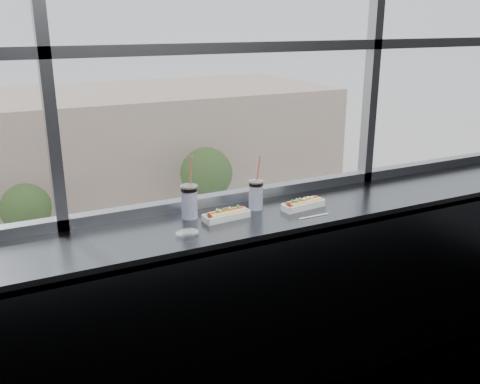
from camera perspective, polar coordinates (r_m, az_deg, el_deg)
name	(u,v)px	position (r m, az deg, el deg)	size (l,w,h in m)	color
wall_back_lower	(234,282)	(3.46, -0.69, -9.62)	(6.00, 6.00, 0.00)	black
counter	(255,220)	(3.02, 1.57, -3.01)	(6.00, 0.55, 0.06)	#595D62
counter_fascia	(276,322)	(3.05, 3.81, -13.71)	(6.00, 0.04, 1.04)	#595D62
hotdog_tray_left	(226,215)	(2.94, -1.47, -2.42)	(0.27, 0.11, 0.07)	white
hotdog_tray_right	(303,204)	(3.13, 6.76, -1.25)	(0.28, 0.12, 0.07)	white
soda_cup_left	(189,200)	(2.95, -5.43, -0.86)	(0.10, 0.10, 0.36)	white
soda_cup_right	(256,193)	(3.08, 1.70, -0.15)	(0.09, 0.09, 0.32)	white
loose_straw	(314,216)	(3.01, 7.89, -2.58)	(0.01, 0.01, 0.19)	white
wrapper	(187,232)	(2.74, -5.66, -4.32)	(0.11, 0.08, 0.03)	silver
plaza_ground	(2,187)	(48.11, -24.02, 0.46)	(120.00, 120.00, 0.00)	beige
street_asphalt	(39,327)	(26.30, -20.64, -13.28)	(80.00, 10.00, 0.06)	black
far_sidewalk	(21,259)	(33.47, -22.30, -6.61)	(80.00, 6.00, 0.04)	beige
far_building	(0,154)	(41.79, -24.22, 3.68)	(50.00, 14.00, 8.00)	tan
car_near_d	(240,304)	(24.19, 0.05, -11.84)	(6.48, 2.70, 2.16)	#ADADAB
car_near_e	(353,277)	(27.28, 11.96, -8.84)	(5.93, 2.47, 1.98)	navy
car_near_c	(22,361)	(22.30, -22.25, -16.30)	(6.24, 2.60, 2.08)	maroon
car_far_c	(213,233)	(31.54, -2.92, -4.37)	(6.84, 2.85, 2.28)	white
car_far_b	(64,260)	(29.47, -18.27, -6.94)	(6.90, 2.88, 2.30)	maroon
pedestrian_c	(84,232)	(33.07, -16.27, -4.11)	(0.99, 0.74, 2.23)	#66605B
tree_center	(26,208)	(32.44, -21.88, -1.64)	(2.84, 2.84, 4.44)	#47382B
tree_right	(206,174)	(34.73, -3.61, 1.97)	(3.42, 3.42, 5.34)	#47382B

